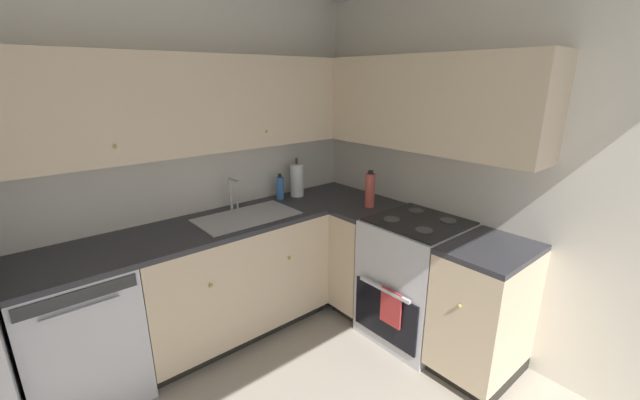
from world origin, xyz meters
TOP-DOWN VIEW (x-y plane):
  - wall_back at (0.00, 1.46)m, footprint 3.56×0.05m
  - wall_right at (1.75, 0.00)m, footprint 0.05×2.97m
  - dishwasher at (-0.56, 1.13)m, footprint 0.60×0.63m
  - lower_cabinets_back at (0.44, 1.14)m, footprint 1.39×0.62m
  - countertop_back at (0.43, 1.13)m, footprint 2.59×0.60m
  - lower_cabinets_right at (1.43, 0.08)m, footprint 0.62×1.37m
  - countertop_right at (1.43, 0.08)m, footprint 0.60×1.37m
  - oven_range at (1.45, 0.23)m, footprint 0.68×0.62m
  - upper_cabinets_back at (0.27, 1.27)m, footprint 2.27×0.34m
  - upper_cabinets_right at (1.57, 0.48)m, footprint 0.32×1.92m
  - sink at (0.57, 1.10)m, footprint 0.72×0.40m
  - faucet at (0.58, 1.31)m, footprint 0.07×0.16m
  - soap_bottle at (1.01, 1.31)m, footprint 0.07×0.07m
  - paper_towel_roll at (1.17, 1.29)m, footprint 0.11×0.11m
  - oil_bottle at (1.43, 0.69)m, footprint 0.08×0.08m

SIDE VIEW (x-z plane):
  - dishwasher at x=-0.56m, z-range 0.00..0.87m
  - lower_cabinets_right at x=1.43m, z-range 0.00..0.87m
  - lower_cabinets_back at x=0.44m, z-range 0.00..0.87m
  - oven_range at x=1.45m, z-range -0.07..0.99m
  - sink at x=0.57m, z-range 0.82..0.91m
  - countertop_right at x=1.43m, z-range 0.87..0.90m
  - countertop_back at x=0.43m, z-range 0.87..0.90m
  - soap_bottle at x=1.01m, z-range 0.89..1.11m
  - oil_bottle at x=1.43m, z-range 0.90..1.19m
  - paper_towel_roll at x=1.17m, z-range 0.88..1.22m
  - faucet at x=0.58m, z-range 0.93..1.18m
  - wall_back at x=0.00m, z-range 0.00..2.48m
  - wall_right at x=1.75m, z-range 0.00..2.48m
  - upper_cabinets_back at x=0.27m, z-range 1.39..2.02m
  - upper_cabinets_right at x=1.57m, z-range 1.39..2.02m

